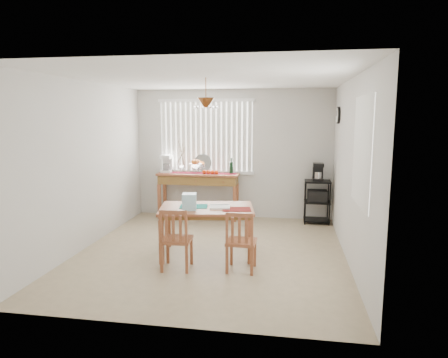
% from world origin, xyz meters
% --- Properties ---
extents(ground, '(4.00, 4.50, 0.01)m').
position_xyz_m(ground, '(0.00, 0.00, -0.01)').
color(ground, tan).
extents(room_shell, '(4.20, 4.70, 2.70)m').
position_xyz_m(room_shell, '(0.00, 0.02, 1.69)').
color(room_shell, silver).
rests_on(room_shell, ground).
extents(sideboard, '(1.64, 0.46, 0.93)m').
position_xyz_m(sideboard, '(-0.66, 2.00, 0.69)').
color(sideboard, '#9A5634').
rests_on(sideboard, ground).
extents(sideboard_items, '(1.56, 0.39, 0.71)m').
position_xyz_m(sideboard_items, '(-0.92, 2.01, 1.07)').
color(sideboard_items, maroon).
rests_on(sideboard_items, sideboard).
extents(wire_cart, '(0.49, 0.39, 0.83)m').
position_xyz_m(wire_cart, '(1.69, 2.00, 0.50)').
color(wire_cart, black).
rests_on(wire_cart, ground).
extents(cart_items, '(0.20, 0.24, 0.34)m').
position_xyz_m(cart_items, '(1.69, 2.01, 0.99)').
color(cart_items, black).
rests_on(cart_items, wire_cart).
extents(dining_table, '(1.49, 1.09, 0.73)m').
position_xyz_m(dining_table, '(-0.05, -0.14, 0.65)').
color(dining_table, '#9A5634').
rests_on(dining_table, ground).
extents(table_items, '(1.11, 0.49, 0.23)m').
position_xyz_m(table_items, '(-0.16, -0.28, 0.82)').
color(table_items, '#167F77').
rests_on(table_items, dining_table).
extents(chair_left, '(0.42, 0.42, 0.86)m').
position_xyz_m(chair_left, '(-0.34, -0.78, 0.42)').
color(chair_left, '#9A5634').
rests_on(chair_left, ground).
extents(chair_right, '(0.40, 0.40, 0.83)m').
position_xyz_m(chair_right, '(0.53, -0.70, 0.41)').
color(chair_right, '#9A5634').
rests_on(chair_right, ground).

